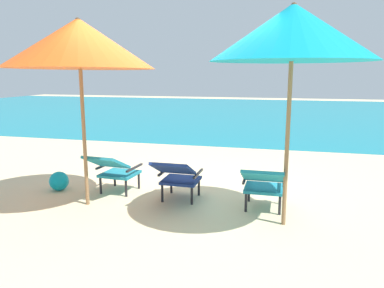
{
  "coord_description": "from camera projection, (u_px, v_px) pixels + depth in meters",
  "views": [
    {
      "loc": [
        1.41,
        -5.12,
        1.82
      ],
      "look_at": [
        0.0,
        0.3,
        0.75
      ],
      "focal_mm": 34.45,
      "sensor_mm": 36.0,
      "label": 1
    }
  ],
  "objects": [
    {
      "name": "beach_ball",
      "position": [
        59.0,
        181.0,
        5.82
      ],
      "size": [
        0.3,
        0.3,
        0.3
      ],
      "primitive_type": "sphere",
      "color": "#0A93AD",
      "rests_on": "ground_plane"
    },
    {
      "name": "lounge_chair_right",
      "position": [
        264.0,
        183.0,
        4.84
      ],
      "size": [
        0.55,
        0.88,
        0.68
      ],
      "color": "teal",
      "rests_on": "ground_plane"
    },
    {
      "name": "beach_umbrella_left",
      "position": [
        79.0,
        44.0,
        4.81
      ],
      "size": [
        2.43,
        2.43,
        2.54
      ],
      "color": "olive",
      "rests_on": "ground_plane"
    },
    {
      "name": "lounge_chair_center",
      "position": [
        177.0,
        175.0,
        5.22
      ],
      "size": [
        0.55,
        0.88,
        0.68
      ],
      "color": "navy",
      "rests_on": "ground_plane"
    },
    {
      "name": "lounge_chair_left",
      "position": [
        114.0,
        169.0,
        5.57
      ],
      "size": [
        0.6,
        0.91,
        0.68
      ],
      "color": "teal",
      "rests_on": "ground_plane"
    },
    {
      "name": "ocean_band",
      "position": [
        257.0,
        112.0,
        17.82
      ],
      "size": [
        40.0,
        18.0,
        0.01
      ],
      "primitive_type": "cube",
      "color": "teal",
      "rests_on": "ground_plane"
    },
    {
      "name": "ground_plane",
      "position": [
        228.0,
        147.0,
        9.35
      ],
      "size": [
        40.0,
        40.0,
        0.0
      ],
      "primitive_type": "plane",
      "color": "beige"
    },
    {
      "name": "beach_umbrella_right",
      "position": [
        293.0,
        33.0,
        4.1
      ],
      "size": [
        2.23,
        2.23,
        2.59
      ],
      "color": "olive",
      "rests_on": "ground_plane"
    }
  ]
}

